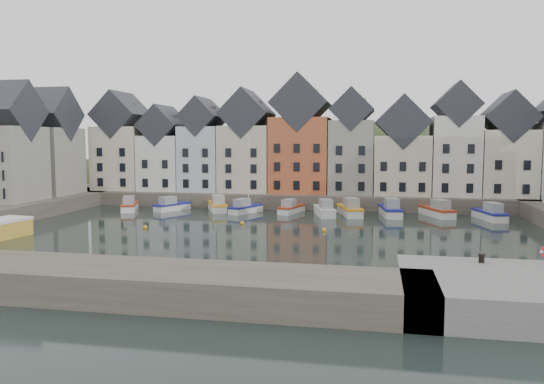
# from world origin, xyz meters

# --- Properties ---
(ground) EXTENTS (260.00, 260.00, 0.00)m
(ground) POSITION_xyz_m (0.00, 0.00, 0.00)
(ground) COLOR black
(ground) RESTS_ON ground
(far_quay) EXTENTS (90.00, 16.00, 2.00)m
(far_quay) POSITION_xyz_m (0.00, 30.00, 1.00)
(far_quay) COLOR #474236
(far_quay) RESTS_ON ground
(near_wall) EXTENTS (50.00, 6.00, 2.00)m
(near_wall) POSITION_xyz_m (-10.00, -22.00, 1.00)
(near_wall) COLOR #474236
(near_wall) RESTS_ON ground
(hillside) EXTENTS (153.60, 70.40, 64.00)m
(hillside) POSITION_xyz_m (0.02, 56.00, -17.96)
(hillside) COLOR #212E17
(hillside) RESTS_ON ground
(far_terrace) EXTENTS (72.37, 8.16, 17.78)m
(far_terrace) POSITION_xyz_m (3.21, 28.00, 8.88)
(far_terrace) COLOR beige
(far_terrace) RESTS_ON far_quay
(left_terrace) EXTENTS (7.65, 17.00, 15.69)m
(left_terrace) POSITION_xyz_m (-36.00, 13.50, 8.88)
(left_terrace) COLOR gray
(left_terrace) RESTS_ON left_quay
(mooring_buoys) EXTENTS (20.50, 5.50, 0.50)m
(mooring_buoys) POSITION_xyz_m (-4.00, 5.33, 0.15)
(mooring_buoys) COLOR orange
(mooring_buoys) RESTS_ON ground
(boat_a) EXTENTS (3.88, 6.39, 2.35)m
(boat_a) POSITION_xyz_m (-22.78, 16.98, 0.70)
(boat_a) COLOR silver
(boat_a) RESTS_ON ground
(boat_b) EXTENTS (4.04, 6.07, 2.24)m
(boat_b) POSITION_xyz_m (-16.97, 18.17, 0.67)
(boat_b) COLOR silver
(boat_b) RESTS_ON ground
(boat_c) EXTENTS (4.60, 7.07, 2.61)m
(boat_c) POSITION_xyz_m (-10.39, 18.88, 0.78)
(boat_c) COLOR silver
(boat_c) RESTS_ON ground
(boat_d) EXTENTS (3.95, 6.10, 11.18)m
(boat_d) POSITION_xyz_m (-6.07, 17.63, 0.73)
(boat_d) COLOR silver
(boat_d) RESTS_ON ground
(boat_e) EXTENTS (3.20, 5.92, 2.17)m
(boat_e) POSITION_xyz_m (0.09, 18.83, 0.65)
(boat_e) COLOR silver
(boat_e) RESTS_ON ground
(boat_f) EXTENTS (3.65, 6.79, 2.49)m
(boat_f) POSITION_xyz_m (4.88, 17.14, 0.74)
(boat_f) COLOR silver
(boat_f) RESTS_ON ground
(boat_g) EXTENTS (3.96, 7.34, 2.69)m
(boat_g) POSITION_xyz_m (8.14, 17.91, 0.80)
(boat_g) COLOR silver
(boat_g) RESTS_ON ground
(boat_h) EXTENTS (3.14, 7.25, 2.69)m
(boat_h) POSITION_xyz_m (13.38, 18.44, 0.80)
(boat_h) COLOR silver
(boat_h) RESTS_ON ground
(boat_i) EXTENTS (4.38, 6.91, 2.54)m
(boat_i) POSITION_xyz_m (19.37, 19.18, 0.76)
(boat_i) COLOR silver
(boat_i) RESTS_ON ground
(boat_j) EXTENTS (3.49, 6.76, 2.48)m
(boat_j) POSITION_xyz_m (25.50, 17.43, 0.74)
(boat_j) COLOR silver
(boat_j) RESTS_ON ground
(mooring_bollard) EXTENTS (0.48, 0.48, 0.56)m
(mooring_bollard) POSITION_xyz_m (18.27, -16.50, 2.31)
(mooring_bollard) COLOR black
(mooring_bollard) RESTS_ON near_quay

